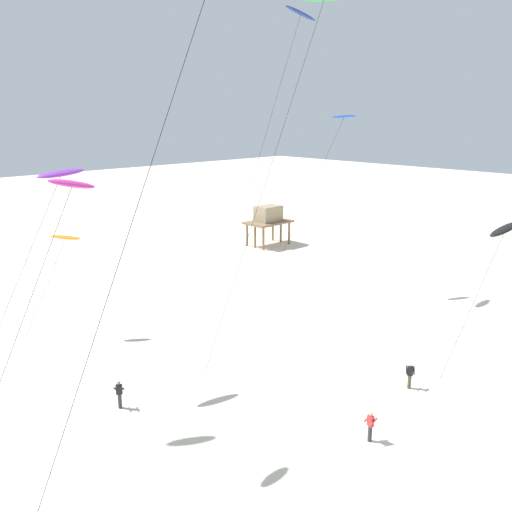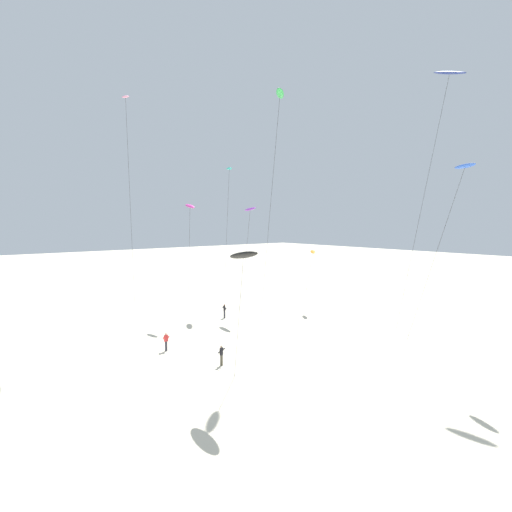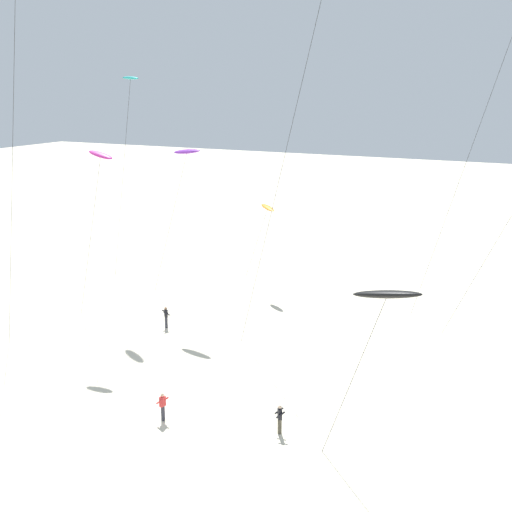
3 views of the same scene
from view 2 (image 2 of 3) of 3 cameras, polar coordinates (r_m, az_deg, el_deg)
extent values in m
plane|color=beige|center=(41.84, -7.00, -11.68)|extent=(260.00, 260.00, 0.00)
ellipsoid|color=blue|center=(39.04, 25.30, 10.43)|extent=(2.35, 1.52, 0.48)
cylinder|color=#262626|center=(42.02, 21.79, -0.87)|extent=(6.70, 3.38, 15.89)
ellipsoid|color=black|center=(29.05, -1.64, 0.12)|extent=(3.21, 1.28, 1.05)
cylinder|color=#262626|center=(31.57, -2.25, -8.34)|extent=(3.28, 1.66, 9.33)
ellipsoid|color=teal|center=(60.79, -3.46, 11.17)|extent=(2.69, 1.93, 0.32)
cylinder|color=#262626|center=(63.11, -3.81, 2.43)|extent=(4.83, 2.43, 18.51)
ellipsoid|color=#D8339E|center=(53.49, -8.49, 6.37)|extent=(2.20, 0.84, 0.82)
cylinder|color=#262626|center=(56.60, -8.62, -0.55)|extent=(5.21, 2.63, 13.25)
ellipsoid|color=orange|center=(58.17, 7.33, 0.54)|extent=(2.09, 1.84, 0.53)
cylinder|color=#262626|center=(60.18, 6.74, -2.97)|extent=(3.11, 1.58, 7.50)
ellipsoid|color=green|center=(41.55, 3.11, 20.17)|extent=(2.51, 2.44, 0.52)
cylinder|color=#262626|center=(43.77, 1.67, 4.19)|extent=(6.89, 3.47, 22.77)
ellipsoid|color=pink|center=(48.75, -16.45, 19.07)|extent=(2.73, 1.40, 0.89)
cylinder|color=#262626|center=(51.71, -15.81, 4.75)|extent=(8.10, 4.08, 23.94)
ellipsoid|color=purple|center=(55.27, -0.75, 6.06)|extent=(2.73, 1.19, 0.72)
cylinder|color=#262626|center=(58.55, -1.36, -0.47)|extent=(5.59, 2.82, 12.95)
ellipsoid|color=navy|center=(44.35, 23.64, 20.81)|extent=(3.38, 1.32, 1.27)
cylinder|color=#262626|center=(45.65, 20.33, 4.86)|extent=(6.75, 3.40, 24.26)
cylinder|color=#33333D|center=(41.36, -11.49, -11.30)|extent=(0.22, 0.22, 0.88)
cube|color=red|center=(41.16, -11.50, -10.32)|extent=(0.27, 0.38, 0.58)
sphere|color=beige|center=(41.06, -11.51, -9.78)|extent=(0.20, 0.20, 0.20)
cylinder|color=red|center=(41.10, -11.81, -10.28)|extent=(0.51, 0.20, 0.39)
cylinder|color=red|center=(41.20, -11.20, -10.23)|extent=(0.51, 0.20, 0.39)
cylinder|color=#4C4738|center=(36.89, -4.47, -13.21)|extent=(0.22, 0.22, 0.88)
cube|color=black|center=(36.68, -4.47, -12.13)|extent=(0.36, 0.39, 0.58)
sphere|color=beige|center=(36.56, -4.48, -11.53)|extent=(0.20, 0.20, 0.20)
cylinder|color=black|center=(36.46, -4.60, -12.15)|extent=(0.47, 0.36, 0.39)
cylinder|color=black|center=(36.86, -4.35, -11.96)|extent=(0.47, 0.36, 0.39)
cylinder|color=#33333D|center=(53.62, -4.08, -7.49)|extent=(0.22, 0.22, 0.88)
cube|color=black|center=(53.47, -4.08, -6.73)|extent=(0.39, 0.38, 0.58)
sphere|color=#9E7051|center=(53.40, -4.09, -6.31)|extent=(0.20, 0.20, 0.20)
cylinder|color=black|center=(53.68, -4.05, -6.63)|extent=(0.40, 0.43, 0.39)
cylinder|color=black|center=(53.25, -4.11, -6.72)|extent=(0.40, 0.43, 0.39)
camera|label=1|loc=(57.03, -35.13, 8.56)|focal=38.54mm
camera|label=3|loc=(19.61, -65.86, 20.93)|focal=44.40mm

